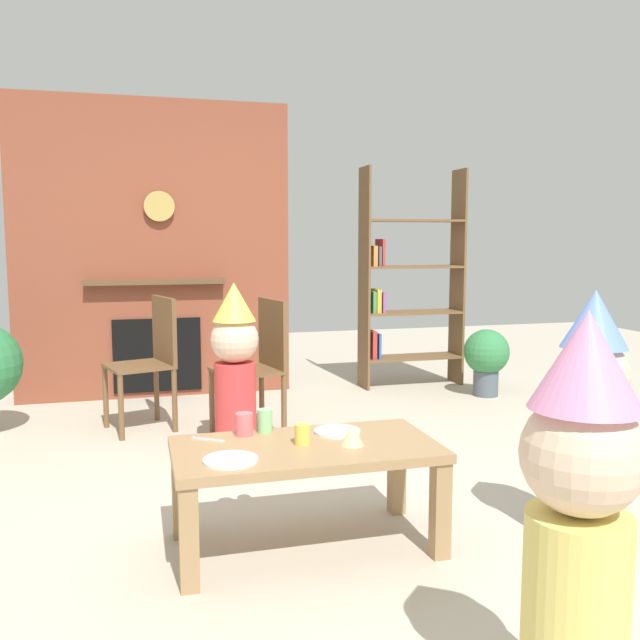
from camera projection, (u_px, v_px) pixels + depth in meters
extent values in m
plane|color=#BCB29E|center=(312.00, 502.00, 3.35)|extent=(12.00, 12.00, 0.00)
cube|color=brown|center=(154.00, 250.00, 5.53)|extent=(2.20, 0.18, 2.40)
cube|color=black|center=(158.00, 355.00, 5.53)|extent=(0.70, 0.02, 0.60)
cube|color=brown|center=(156.00, 282.00, 5.42)|extent=(1.10, 0.10, 0.04)
cylinder|color=tan|center=(159.00, 206.00, 5.38)|extent=(0.24, 0.04, 0.24)
cube|color=brown|center=(364.00, 279.00, 5.82)|extent=(0.02, 0.28, 1.90)
cube|color=brown|center=(458.00, 278.00, 6.05)|extent=(0.02, 0.28, 1.90)
cube|color=brown|center=(411.00, 357.00, 6.02)|extent=(0.86, 0.28, 0.02)
cube|color=brown|center=(411.00, 312.00, 5.97)|extent=(0.86, 0.28, 0.02)
cube|color=brown|center=(412.00, 267.00, 5.93)|extent=(0.86, 0.28, 0.02)
cube|color=brown|center=(413.00, 221.00, 5.88)|extent=(0.86, 0.28, 0.02)
cube|color=#B23333|center=(371.00, 344.00, 5.91)|extent=(0.04, 0.20, 0.24)
cube|color=#3359A5|center=(377.00, 345.00, 5.92)|extent=(0.02, 0.20, 0.22)
cube|color=#3F8C4C|center=(371.00, 302.00, 5.86)|extent=(0.03, 0.20, 0.19)
cube|color=gold|center=(376.00, 301.00, 5.87)|extent=(0.04, 0.20, 0.20)
cube|color=#8C4C99|center=(381.00, 302.00, 5.89)|extent=(0.03, 0.20, 0.18)
cube|color=#D87F3F|center=(372.00, 256.00, 5.82)|extent=(0.04, 0.20, 0.17)
cube|color=#4C4C51|center=(377.00, 256.00, 5.83)|extent=(0.02, 0.20, 0.17)
cube|color=#B23333|center=(380.00, 253.00, 5.83)|extent=(0.02, 0.20, 0.23)
cube|color=#9E7A51|center=(306.00, 449.00, 2.82)|extent=(1.09, 0.56, 0.04)
cube|color=#9E7A51|center=(189.00, 538.00, 2.49)|extent=(0.07, 0.07, 0.40)
cube|color=#9E7A51|center=(440.00, 510.00, 2.75)|extent=(0.07, 0.07, 0.40)
cube|color=#9E7A51|center=(180.00, 492.00, 2.94)|extent=(0.07, 0.07, 0.40)
cube|color=#9E7A51|center=(397.00, 471.00, 3.20)|extent=(0.07, 0.07, 0.40)
cylinder|color=#8CD18C|center=(265.00, 421.00, 2.99)|extent=(0.07, 0.07, 0.10)
cylinder|color=#E5666B|center=(244.00, 424.00, 2.95)|extent=(0.08, 0.08, 0.10)
cylinder|color=#F2CC4C|center=(302.00, 434.00, 2.82)|extent=(0.06, 0.06, 0.09)
cylinder|color=white|center=(230.00, 460.00, 2.60)|extent=(0.21, 0.21, 0.01)
cylinder|color=white|center=(337.00, 431.00, 2.99)|extent=(0.20, 0.20, 0.01)
cone|color=#EAC68C|center=(352.00, 435.00, 2.81)|extent=(0.10, 0.10, 0.09)
cube|color=silver|center=(208.00, 440.00, 2.88)|extent=(0.13, 0.10, 0.01)
cylinder|color=#E0CC66|center=(574.00, 625.00, 1.75)|extent=(0.27, 0.27, 0.60)
sphere|color=beige|center=(582.00, 455.00, 1.70)|extent=(0.31, 0.31, 0.31)
cone|color=pink|center=(587.00, 360.00, 1.67)|extent=(0.28, 0.28, 0.25)
cylinder|color=#4C7FC6|center=(587.00, 477.00, 2.87)|extent=(0.26, 0.26, 0.58)
sphere|color=beige|center=(592.00, 375.00, 2.81)|extent=(0.30, 0.30, 0.30)
cone|color=#668CE5|center=(595.00, 319.00, 2.79)|extent=(0.27, 0.27, 0.24)
cylinder|color=#D13838|center=(236.00, 408.00, 4.09)|extent=(0.25, 0.25, 0.55)
sphere|color=beige|center=(235.00, 339.00, 4.04)|extent=(0.29, 0.29, 0.29)
cone|color=#F2D14C|center=(234.00, 302.00, 4.02)|extent=(0.26, 0.26, 0.23)
cube|color=brown|center=(139.00, 366.00, 4.58)|extent=(0.50, 0.50, 0.02)
cube|color=brown|center=(164.00, 330.00, 4.65)|extent=(0.15, 0.39, 0.45)
cylinder|color=brown|center=(106.00, 397.00, 4.66)|extent=(0.04, 0.04, 0.43)
cylinder|color=brown|center=(121.00, 408.00, 4.36)|extent=(0.04, 0.04, 0.43)
cylinder|color=brown|center=(157.00, 391.00, 4.85)|extent=(0.04, 0.04, 0.43)
cylinder|color=brown|center=(175.00, 401.00, 4.55)|extent=(0.04, 0.04, 0.43)
cube|color=brown|center=(247.00, 371.00, 4.41)|extent=(0.48, 0.48, 0.02)
cube|color=brown|center=(273.00, 333.00, 4.47)|extent=(0.12, 0.40, 0.45)
cylinder|color=brown|center=(212.00, 402.00, 4.51)|extent=(0.04, 0.04, 0.43)
cylinder|color=brown|center=(231.00, 414.00, 4.20)|extent=(0.04, 0.04, 0.43)
cylinder|color=brown|center=(262.00, 396.00, 4.68)|extent=(0.04, 0.04, 0.43)
cylinder|color=brown|center=(284.00, 407.00, 4.36)|extent=(0.04, 0.04, 0.43)
cylinder|color=#4C5660|center=(486.00, 383.00, 5.63)|extent=(0.21, 0.21, 0.21)
sphere|color=#337D46|center=(487.00, 352.00, 5.60)|extent=(0.37, 0.37, 0.37)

